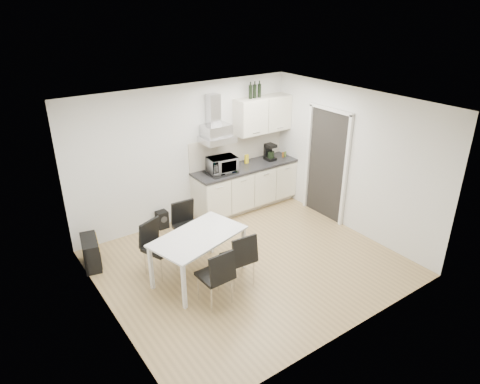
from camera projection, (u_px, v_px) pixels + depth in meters
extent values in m
plane|color=tan|center=(249.00, 263.00, 6.99)|extent=(4.50, 4.50, 0.00)
cube|color=silver|center=(186.00, 155.00, 7.94)|extent=(4.50, 0.10, 2.60)
cube|color=silver|center=(351.00, 249.00, 4.96)|extent=(4.50, 0.10, 2.60)
cube|color=silver|center=(103.00, 234.00, 5.27)|extent=(0.10, 4.00, 2.60)
cube|color=silver|center=(351.00, 161.00, 7.63)|extent=(0.10, 4.00, 2.60)
plane|color=white|center=(250.00, 105.00, 5.91)|extent=(4.50, 4.50, 0.00)
cube|color=white|center=(326.00, 166.00, 8.12)|extent=(0.08, 1.04, 2.10)
cube|color=beige|center=(244.00, 204.00, 8.87)|extent=(2.16, 0.52, 0.10)
cube|color=beige|center=(245.00, 186.00, 8.66)|extent=(2.20, 0.60, 0.76)
cube|color=#29282B|center=(246.00, 167.00, 8.48)|extent=(2.22, 0.64, 0.04)
cube|color=beige|center=(237.00, 148.00, 8.57)|extent=(2.20, 0.02, 0.58)
cube|color=beige|center=(262.00, 115.00, 8.44)|extent=(1.20, 0.35, 0.70)
cube|color=silver|center=(217.00, 134.00, 7.92)|extent=(0.60, 0.46, 0.30)
cube|color=silver|center=(213.00, 109.00, 7.81)|extent=(0.22, 0.20, 0.55)
imported|color=silver|center=(222.00, 163.00, 8.09)|extent=(0.57, 0.36, 0.37)
cube|color=yellow|center=(247.00, 159.00, 8.56)|extent=(0.08, 0.04, 0.18)
cylinder|color=brown|center=(283.00, 155.00, 8.90)|extent=(0.04, 0.04, 0.11)
cylinder|color=#4C6626|center=(285.00, 154.00, 8.93)|extent=(0.04, 0.04, 0.11)
cylinder|color=black|center=(251.00, 90.00, 8.07)|extent=(0.07, 0.07, 0.32)
cylinder|color=black|center=(255.00, 90.00, 8.13)|extent=(0.07, 0.07, 0.32)
cylinder|color=black|center=(259.00, 89.00, 8.18)|extent=(0.07, 0.07, 0.32)
cube|color=white|center=(198.00, 236.00, 6.33)|extent=(1.55, 1.13, 0.03)
cube|color=white|center=(184.00, 287.00, 5.84)|extent=(0.06, 0.06, 0.72)
cube|color=white|center=(244.00, 248.00, 6.74)|extent=(0.06, 0.06, 0.72)
cube|color=white|center=(151.00, 268.00, 6.24)|extent=(0.06, 0.06, 0.72)
cube|color=white|center=(212.00, 234.00, 7.14)|extent=(0.06, 0.06, 0.72)
cube|color=black|center=(91.00, 253.00, 6.84)|extent=(0.36, 0.62, 0.49)
cube|color=gold|center=(97.00, 241.00, 6.83)|extent=(0.12, 0.52, 0.08)
cube|color=black|center=(162.00, 220.00, 8.01)|extent=(0.21, 0.19, 0.34)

